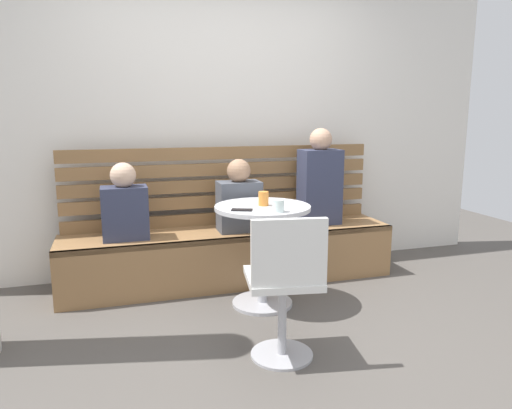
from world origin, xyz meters
TOP-DOWN VIEW (x-y plane):
  - ground at (0.00, 0.00)m, footprint 8.00×8.00m
  - back_wall at (0.00, 1.64)m, footprint 5.20×0.10m
  - booth_bench at (0.00, 1.20)m, footprint 2.70×0.52m
  - booth_backrest at (0.00, 1.44)m, footprint 2.65×0.04m
  - cafe_table at (0.10, 0.66)m, footprint 0.68×0.68m
  - white_chair at (-0.04, -0.15)m, footprint 0.46×0.46m
  - person_adult at (0.79, 1.22)m, footprint 0.34×0.22m
  - person_child_left at (-0.83, 1.18)m, footprint 0.34×0.22m
  - person_child_middle at (0.06, 1.17)m, footprint 0.34×0.22m
  - cup_tumbler_orange at (0.10, 0.66)m, footprint 0.07×0.07m
  - cup_glass_short at (0.13, 0.42)m, footprint 0.08×0.08m
  - phone_on_table at (-0.09, 0.54)m, footprint 0.16×0.12m

SIDE VIEW (x-z plane):
  - ground at x=0.00m, z-range 0.00..0.00m
  - booth_bench at x=0.00m, z-range 0.00..0.44m
  - white_chair at x=-0.04m, z-range 0.04..0.89m
  - cafe_table at x=0.10m, z-range 0.15..0.89m
  - person_child_left at x=-0.83m, z-range 0.40..0.99m
  - person_child_middle at x=0.06m, z-range 0.40..0.99m
  - phone_on_table at x=-0.09m, z-range 0.74..0.75m
  - booth_backrest at x=0.00m, z-range 0.44..1.11m
  - cup_glass_short at x=0.13m, z-range 0.74..0.82m
  - cup_tumbler_orange at x=0.10m, z-range 0.74..0.84m
  - person_adult at x=0.79m, z-range 0.40..1.22m
  - back_wall at x=0.00m, z-range 0.00..2.90m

